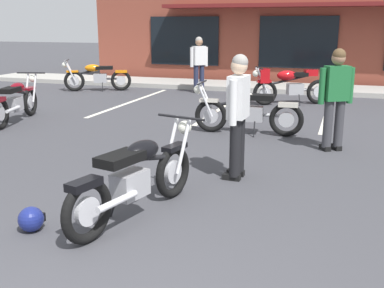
# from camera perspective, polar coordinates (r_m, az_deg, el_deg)

# --- Properties ---
(ground_plane) EXTENTS (80.00, 80.00, 0.00)m
(ground_plane) POSITION_cam_1_polar(r_m,az_deg,el_deg) (6.93, 3.67, -2.72)
(ground_plane) COLOR #3D3D42
(sidewalk_kerb) EXTENTS (22.00, 1.80, 0.14)m
(sidewalk_kerb) POSITION_cam_1_polar(r_m,az_deg,el_deg) (15.17, 12.06, 6.71)
(sidewalk_kerb) COLOR #A8A59E
(sidewalk_kerb) RESTS_ON ground_plane
(brick_storefront_building) EXTENTS (15.00, 6.45, 3.43)m
(brick_storefront_building) POSITION_cam_1_polar(r_m,az_deg,el_deg) (18.97, 13.77, 13.12)
(brick_storefront_building) COLOR brown
(brick_storefront_building) RESTS_ON ground_plane
(painted_stall_lines) EXTENTS (7.79, 4.80, 0.01)m
(painted_stall_lines) POSITION_cam_1_polar(r_m,az_deg,el_deg) (11.65, 9.95, 4.18)
(painted_stall_lines) COLOR silver
(painted_stall_lines) RESTS_ON ground_plane
(motorcycle_foreground_classic) EXTENTS (0.84, 2.08, 0.98)m
(motorcycle_foreground_classic) POSITION_cam_1_polar(r_m,az_deg,el_deg) (5.04, -6.84, -3.93)
(motorcycle_foreground_classic) COLOR black
(motorcycle_foreground_classic) RESTS_ON ground_plane
(motorcycle_red_sportbike) EXTENTS (1.95, 1.19, 0.98)m
(motorcycle_red_sportbike) POSITION_cam_1_polar(r_m,az_deg,el_deg) (12.39, 11.68, 7.17)
(motorcycle_red_sportbike) COLOR black
(motorcycle_red_sportbike) RESTS_ON ground_plane
(motorcycle_black_cruiser) EXTENTS (1.97, 1.17, 0.98)m
(motorcycle_black_cruiser) POSITION_cam_1_polar(r_m,az_deg,el_deg) (14.97, -11.59, 8.15)
(motorcycle_black_cruiser) COLOR black
(motorcycle_black_cruiser) RESTS_ON ground_plane
(motorcycle_blue_standard) EXTENTS (0.89, 2.07, 0.98)m
(motorcycle_blue_standard) POSITION_cam_1_polar(r_m,az_deg,el_deg) (10.64, -20.74, 5.01)
(motorcycle_blue_standard) COLOR black
(motorcycle_blue_standard) RESTS_ON ground_plane
(motorcycle_green_cafe_racer) EXTENTS (2.11, 0.66, 0.98)m
(motorcycle_green_cafe_racer) POSITION_cam_1_polar(r_m,az_deg,el_deg) (8.89, 6.74, 4.13)
(motorcycle_green_cafe_racer) COLOR black
(motorcycle_green_cafe_racer) RESTS_ON ground_plane
(person_in_black_shirt) EXTENTS (0.29, 0.60, 1.68)m
(person_in_black_shirt) POSITION_cam_1_polar(r_m,az_deg,el_deg) (6.19, 5.66, 4.22)
(person_in_black_shirt) COLOR black
(person_in_black_shirt) RESTS_ON ground_plane
(person_in_shorts_foreground) EXTENTS (0.48, 0.51, 1.68)m
(person_in_shorts_foreground) POSITION_cam_1_polar(r_m,az_deg,el_deg) (14.26, 0.86, 10.10)
(person_in_shorts_foreground) COLOR black
(person_in_shorts_foreground) RESTS_ON ground_plane
(person_by_back_row) EXTENTS (0.57, 0.41, 1.68)m
(person_by_back_row) POSITION_cam_1_polar(r_m,az_deg,el_deg) (7.93, 17.20, 5.91)
(person_by_back_row) COLOR black
(person_by_back_row) RESTS_ON ground_plane
(helmet_on_pavement) EXTENTS (0.26, 0.26, 0.26)m
(helmet_on_pavement) POSITION_cam_1_polar(r_m,az_deg,el_deg) (5.05, -19.11, -8.70)
(helmet_on_pavement) COLOR navy
(helmet_on_pavement) RESTS_ON ground_plane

